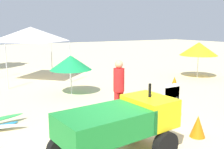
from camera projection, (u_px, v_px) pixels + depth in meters
ground at (127, 147)px, 5.94m from camera, size 80.00×80.00×0.00m
utility_cart at (120, 123)px, 5.26m from camera, size 2.65×1.50×1.50m
stacked_plastic_chairs at (169, 101)px, 7.19m from camera, size 0.48×0.48×1.20m
lifeguard_near_center at (119, 86)px, 7.54m from camera, size 0.32×0.32×1.77m
popup_canopy at (31, 34)px, 13.09m from camera, size 2.99×2.99×2.72m
beach_umbrella_left at (199, 49)px, 13.90m from camera, size 2.01×2.01×1.92m
beach_umbrella_mid at (71, 63)px, 10.39m from camera, size 1.67×1.67×1.60m
traffic_cone_near at (174, 83)px, 11.53m from camera, size 0.39×0.39×0.55m
traffic_cone_far at (198, 126)px, 6.45m from camera, size 0.39×0.39×0.55m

